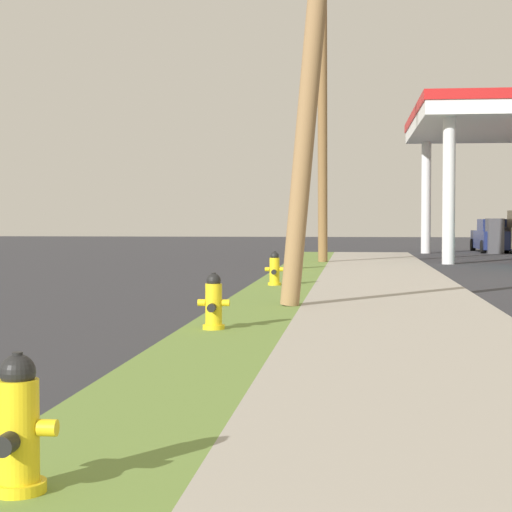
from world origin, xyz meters
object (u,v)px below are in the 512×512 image
at_px(fire_hydrant_fourth, 296,257).
at_px(car_navy_by_far_pump, 496,237).
at_px(fire_hydrant_third, 274,270).
at_px(utility_pole_midground, 313,49).
at_px(utility_pole_background, 322,106).
at_px(fire_hydrant_nearest, 18,432).
at_px(fire_hydrant_second, 214,305).

xyz_separation_m(fire_hydrant_fourth, car_navy_by_far_pump, (8.44, 17.37, 0.28)).
bearing_deg(car_navy_by_far_pump, fire_hydrant_third, -109.32).
bearing_deg(utility_pole_midground, utility_pole_background, 91.50).
relative_size(fire_hydrant_nearest, fire_hydrant_fourth, 1.00).
bearing_deg(utility_pole_background, fire_hydrant_third, -93.53).
distance_m(fire_hydrant_nearest, utility_pole_midground, 10.87).
bearing_deg(fire_hydrant_fourth, utility_pole_midground, -84.91).
bearing_deg(fire_hydrant_third, utility_pole_midground, -77.74).
bearing_deg(utility_pole_midground, fire_hydrant_nearest, -96.04).
bearing_deg(car_navy_by_far_pump, fire_hydrant_second, -104.94).
distance_m(fire_hydrant_second, fire_hydrant_third, 7.91).
height_order(fire_hydrant_third, utility_pole_background, utility_pole_background).
bearing_deg(fire_hydrant_nearest, fire_hydrant_second, 90.64).
relative_size(utility_pole_midground, utility_pole_background, 0.80).
relative_size(fire_hydrant_nearest, utility_pole_background, 0.07).
xyz_separation_m(fire_hydrant_second, car_navy_by_far_pump, (8.55, 32.04, 0.28)).
distance_m(fire_hydrant_second, utility_pole_midground, 5.06).
distance_m(fire_hydrant_nearest, fire_hydrant_fourth, 21.72).
bearing_deg(fire_hydrant_second, fire_hydrant_third, 89.34).
distance_m(fire_hydrant_nearest, fire_hydrant_second, 7.05).
relative_size(fire_hydrant_second, fire_hydrant_fourth, 1.00).
xyz_separation_m(fire_hydrant_third, fire_hydrant_fourth, (0.02, 6.76, 0.00)).
height_order(fire_hydrant_nearest, utility_pole_midground, utility_pole_midground).
height_order(fire_hydrant_nearest, car_navy_by_far_pump, car_navy_by_far_pump).
relative_size(fire_hydrant_fourth, utility_pole_midground, 0.09).
relative_size(fire_hydrant_third, car_navy_by_far_pump, 0.17).
distance_m(fire_hydrant_third, fire_hydrant_fourth, 6.76).
distance_m(fire_hydrant_nearest, utility_pole_background, 25.99).
bearing_deg(fire_hydrant_fourth, fire_hydrant_nearest, -90.09).
bearing_deg(fire_hydrant_third, fire_hydrant_fourth, 89.82).
xyz_separation_m(fire_hydrant_fourth, utility_pole_background, (0.63, 3.80, 4.88)).
height_order(utility_pole_midground, car_navy_by_far_pump, utility_pole_midground).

